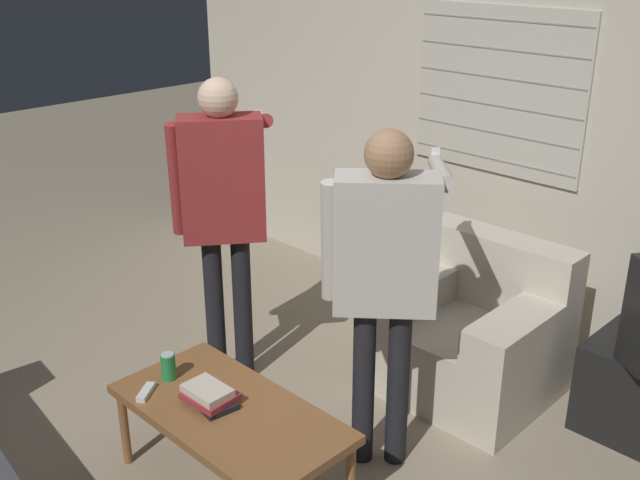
% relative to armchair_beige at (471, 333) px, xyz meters
% --- Properties ---
extents(ground_plane, '(16.00, 16.00, 0.00)m').
position_rel_armchair_beige_xyz_m(ground_plane, '(-0.43, -1.33, -0.31)').
color(ground_plane, gray).
extents(wall_back, '(5.20, 0.08, 2.55)m').
position_rel_armchair_beige_xyz_m(wall_back, '(-0.43, 0.70, 0.97)').
color(wall_back, beige).
rests_on(wall_back, ground_plane).
extents(armchair_beige, '(0.88, 0.79, 0.80)m').
position_rel_armchair_beige_xyz_m(armchair_beige, '(0.00, 0.00, 0.00)').
color(armchair_beige, beige).
rests_on(armchair_beige, ground_plane).
extents(coffee_table, '(1.05, 0.54, 0.42)m').
position_rel_armchair_beige_xyz_m(coffee_table, '(-0.25, -1.43, 0.06)').
color(coffee_table, brown).
rests_on(coffee_table, ground_plane).
extents(person_left_standing, '(0.56, 0.79, 1.64)m').
position_rel_armchair_beige_xyz_m(person_left_standing, '(-0.97, -0.85, 0.73)').
color(person_left_standing, black).
rests_on(person_left_standing, ground_plane).
extents(person_right_standing, '(0.51, 0.82, 1.56)m').
position_rel_armchair_beige_xyz_m(person_right_standing, '(0.05, -0.81, 0.68)').
color(person_right_standing, black).
rests_on(person_right_standing, ground_plane).
extents(book_stack, '(0.24, 0.19, 0.08)m').
position_rel_armchair_beige_xyz_m(book_stack, '(-0.34, -1.46, 0.14)').
color(book_stack, black).
rests_on(book_stack, coffee_table).
extents(soda_can, '(0.07, 0.07, 0.13)m').
position_rel_armchair_beige_xyz_m(soda_can, '(-0.63, -1.47, 0.16)').
color(soda_can, '#238E47').
rests_on(soda_can, coffee_table).
extents(spare_remote, '(0.11, 0.13, 0.02)m').
position_rel_armchair_beige_xyz_m(spare_remote, '(-0.60, -1.61, 0.11)').
color(spare_remote, white).
rests_on(spare_remote, coffee_table).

